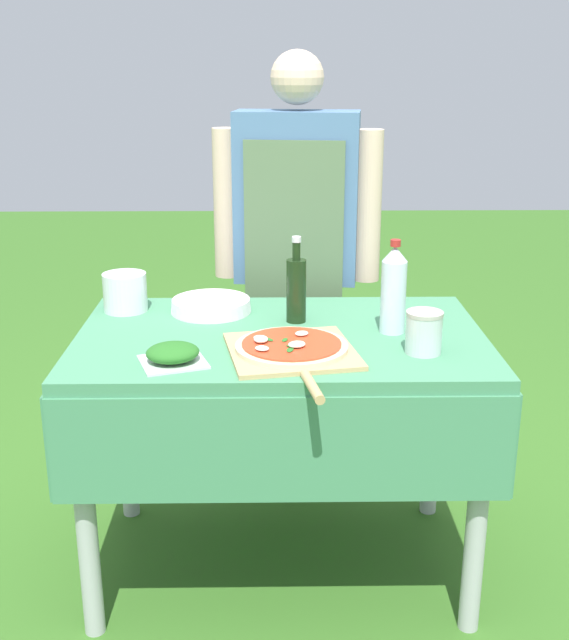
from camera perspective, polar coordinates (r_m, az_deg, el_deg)
ground_plane at (r=2.57m, az=-0.25°, el=-16.93°), size 12.00×12.00×0.00m
prep_table at (r=2.27m, az=-0.27°, el=-3.76°), size 1.15×0.73×0.75m
person_cook at (r=2.73m, az=0.85°, el=5.67°), size 0.56×0.23×1.50m
pizza_on_peel at (r=2.07m, az=0.52°, el=-2.09°), size 0.37×0.50×0.05m
oil_bottle at (r=2.30m, az=0.84°, el=2.26°), size 0.06×0.06×0.25m
water_bottle at (r=2.23m, az=7.76°, el=2.18°), size 0.07×0.07×0.26m
herb_container at (r=2.03m, az=-7.95°, el=-2.41°), size 0.20×0.19×0.05m
mixing_tub at (r=2.46m, az=-11.27°, el=1.96°), size 0.13×0.13×0.12m
plate_stack at (r=2.42m, az=-5.24°, el=1.03°), size 0.24×0.24×0.04m
sauce_jar at (r=2.10m, az=9.87°, el=-1.03°), size 0.10×0.10×0.11m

